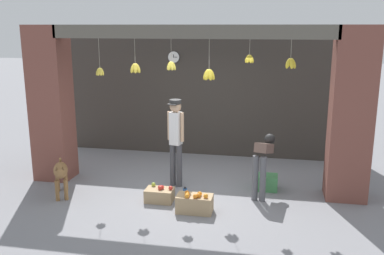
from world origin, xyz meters
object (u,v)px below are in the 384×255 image
Objects in this scene: shopkeeper at (176,136)px; fruit_crate_apples at (160,195)px; fruit_crate_oranges at (195,203)px; water_bottle at (185,194)px; dog at (61,173)px; wall_clock at (174,57)px; worker_stooping at (263,159)px; produce_box_green at (265,182)px.

fruit_crate_apples is (-0.12, -0.79, -0.88)m from shopkeeper.
shopkeeper reaches higher than fruit_crate_oranges.
water_bottle is at bearing 119.78° from fruit_crate_oranges.
dog reaches higher than water_bottle.
fruit_crate_oranges is 0.51m from water_bottle.
dog is at bearing -114.76° from wall_clock.
fruit_crate_apples is at bearing -165.02° from water_bottle.
dog is 0.79× the size of worker_stooping.
wall_clock is (-0.41, 2.92, 2.20)m from fruit_crate_apples.
produce_box_green is (1.71, 0.13, -0.86)m from shopkeeper.
worker_stooping is 1.79× the size of fruit_crate_oranges.
fruit_crate_apples reaches higher than water_bottle.
fruit_crate_oranges is at bearing -126.05° from worker_stooping.
dog reaches higher than fruit_crate_apples.
wall_clock reaches higher than dog.
fruit_crate_oranges is (0.57, -1.12, -0.85)m from shopkeeper.
fruit_crate_oranges is 0.76m from fruit_crate_apples.
produce_box_green is at bearing 47.72° from fruit_crate_oranges.
wall_clock reaches higher than fruit_crate_apples.
wall_clock reaches higher than produce_box_green.
water_bottle is (0.44, 0.12, -0.01)m from fruit_crate_apples.
fruit_crate_oranges is at bearing -25.30° from fruit_crate_apples.
shopkeeper is at bearing 81.54° from fruit_crate_apples.
shopkeeper is (1.93, 0.90, 0.55)m from dog.
wall_clock reaches higher than water_bottle.
fruit_crate_apples reaches higher than produce_box_green.
fruit_crate_apples is 1.75× the size of wall_clock.
dog is at bearing -155.36° from worker_stooping.
fruit_crate_oranges is (2.50, -0.22, -0.30)m from dog.
fruit_crate_oranges is (-1.08, -0.92, -0.56)m from worker_stooping.
fruit_crate_apples is 3.68m from wall_clock.
dog is at bearing -176.53° from fruit_crate_apples.
fruit_crate_apples is at bearing 96.62° from shopkeeper.
shopkeeper is 1.59× the size of worker_stooping.
wall_clock is (-2.18, 2.33, 1.61)m from worker_stooping.
dog is 1.84m from fruit_crate_apples.
fruit_crate_oranges is at bearing 58.09° from dog.
wall_clock reaches higher than fruit_crate_oranges.
dog reaches higher than fruit_crate_oranges.
wall_clock is (-0.85, 2.81, 2.20)m from water_bottle.
shopkeeper is 1.52m from fruit_crate_oranges.
worker_stooping is (1.65, -0.20, -0.30)m from shopkeeper.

